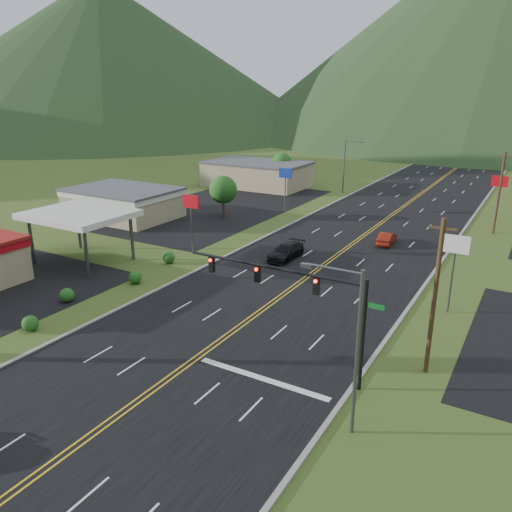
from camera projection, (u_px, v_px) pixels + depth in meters
The scene contains 19 objects.
ground at pixel (43, 471), 23.32m from camera, with size 500.00×500.00×0.00m, color #37511D.
road at pixel (43, 471), 23.32m from camera, with size 20.00×460.00×0.04m, color black.
traffic_signal at pixel (300, 293), 29.98m from camera, with size 13.10×0.43×7.00m.
streetlight_east at pixel (352, 342), 24.51m from camera, with size 3.28×0.25×9.00m.
streetlight_west at pixel (346, 163), 84.58m from camera, with size 3.28×0.25×9.00m.
gas_canopy at pixel (79, 216), 50.33m from camera, with size 10.00×8.00×5.30m.
building_west_mid at pixel (123, 201), 69.04m from camera, with size 14.40×10.40×4.10m.
building_west_far at pixel (257, 174), 91.68m from camera, with size 18.40×11.40×4.50m.
pole_sign_west_a at pixel (191, 208), 52.99m from camera, with size 2.00×0.18×6.40m.
pole_sign_west_b at pixel (285, 178), 70.99m from camera, with size 2.00×0.18×6.40m.
pole_sign_east_a at pixel (455, 252), 38.41m from camera, with size 2.00×0.18×6.40m.
pole_sign_east_b at pixel (499, 186), 64.61m from camera, with size 2.00×0.18×6.40m.
tree_west_a at pixel (223, 190), 68.51m from camera, with size 3.84×3.84×5.82m.
tree_west_b at pixel (282, 163), 93.00m from camera, with size 3.84×3.84×5.82m.
utility_pole_a at pixel (435, 297), 29.97m from camera, with size 1.60×0.28×10.00m.
utility_pole_b at pixel (499, 193), 60.25m from camera, with size 1.60×0.28×10.00m.
mountain_nw at pixel (104, 56), 206.50m from camera, with size 190.00×190.00×60.00m, color #1D3719.
car_dark_mid at pixel (286, 252), 52.34m from camera, with size 2.16×5.32×1.54m, color black.
car_red_far at pixel (387, 238), 57.32m from camera, with size 1.49×4.26×1.40m, color maroon.
Camera 1 is at (18.18, -11.29, 16.95)m, focal length 35.00 mm.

